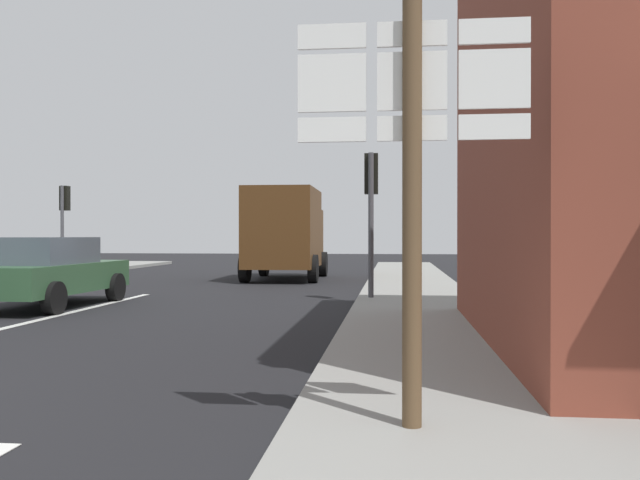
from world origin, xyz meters
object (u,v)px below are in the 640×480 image
sedan_far (47,271)px  route_sign_post (412,166)px  delivery_truck (286,231)px  traffic_light_near_right (371,192)px  traffic_light_far_left (64,209)px

sedan_far → route_sign_post: 11.31m
delivery_truck → traffic_light_near_right: 8.24m
delivery_truck → traffic_light_near_right: bearing=-67.3°
sedan_far → delivery_truck: (3.58, 9.19, 0.89)m
delivery_truck → traffic_light_far_left: 8.43m
delivery_truck → route_sign_post: (3.79, -17.67, 0.35)m
route_sign_post → sedan_far: bearing=131.0°
delivery_truck → traffic_light_far_left: traffic_light_far_left is taller
sedan_far → delivery_truck: 9.90m
sedan_far → traffic_light_far_left: 11.23m
sedan_far → traffic_light_near_right: bearing=13.5°
sedan_far → delivery_truck: bearing=68.7°
traffic_light_far_left → sedan_far: bearing=-64.6°
route_sign_post → traffic_light_far_left: (-12.15, 18.51, 0.46)m
delivery_truck → route_sign_post: size_ratio=1.57×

